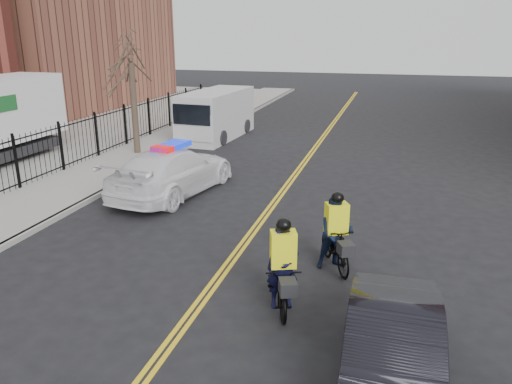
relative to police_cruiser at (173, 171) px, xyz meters
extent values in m
plane|color=black|center=(3.64, -5.27, -0.82)|extent=(120.00, 120.00, 0.00)
cube|color=yellow|center=(3.56, 2.73, -0.82)|extent=(0.10, 60.00, 0.01)
cube|color=yellow|center=(3.72, 2.73, -0.82)|extent=(0.10, 60.00, 0.01)
cube|color=gray|center=(-3.86, 2.73, -0.75)|extent=(3.00, 60.00, 0.15)
cube|color=gray|center=(-2.36, 2.73, -0.75)|extent=(0.20, 60.00, 0.15)
cube|color=brown|center=(-19.36, 18.73, 6.18)|extent=(14.00, 18.00, 14.00)
cylinder|color=#3C2C23|center=(-3.96, 4.73, 1.33)|extent=(0.28, 0.28, 4.00)
imported|color=white|center=(0.00, 0.00, -0.01)|extent=(3.10, 5.91, 1.63)
cube|color=#0C26CC|center=(0.00, 0.00, 0.89)|extent=(0.90, 1.58, 0.16)
imported|color=black|center=(7.53, -8.38, -0.13)|extent=(1.51, 4.22, 1.39)
cube|color=silver|center=(-1.86, 9.63, 0.41)|extent=(2.51, 5.91, 2.47)
cube|color=silver|center=(-2.02, 7.11, 0.19)|extent=(2.14, 0.99, 1.29)
cube|color=black|center=(-2.04, 6.68, 0.84)|extent=(1.93, 0.23, 0.96)
cylinder|color=black|center=(-2.98, 7.98, -0.45)|extent=(0.32, 0.77, 0.75)
cylinder|color=black|center=(-0.95, 7.85, -0.45)|extent=(0.32, 0.77, 0.75)
cylinder|color=black|center=(-2.77, 11.40, -0.45)|extent=(0.32, 0.77, 0.75)
cylinder|color=black|center=(-0.73, 11.27, -0.45)|extent=(0.32, 0.77, 0.75)
cylinder|color=black|center=(-9.00, 4.28, -0.34)|extent=(0.11, 0.11, 0.98)
imported|color=black|center=(5.33, -6.32, -0.30)|extent=(1.34, 2.10, 1.04)
imported|color=black|center=(5.33, -6.32, 0.07)|extent=(0.76, 0.63, 1.79)
cube|color=#FEFC16|center=(5.33, -6.32, 0.46)|extent=(0.60, 0.50, 0.75)
sphere|color=black|center=(5.33, -6.32, 0.98)|extent=(0.30, 0.30, 0.30)
cube|color=black|center=(5.57, -6.98, -0.01)|extent=(0.43, 0.46, 0.28)
imported|color=black|center=(6.15, -4.27, -0.25)|extent=(1.33, 1.94, 1.14)
imported|color=black|center=(6.15, -4.27, 0.06)|extent=(1.07, 0.98, 1.76)
cube|color=#FEFC16|center=(6.15, -4.27, 0.45)|extent=(0.60, 0.53, 0.74)
sphere|color=black|center=(6.15, -4.27, 0.95)|extent=(0.30, 0.30, 0.30)
cube|color=black|center=(6.45, -4.88, -0.02)|extent=(0.45, 0.47, 0.27)
camera|label=1|loc=(7.26, -15.28, 4.62)|focal=35.00mm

